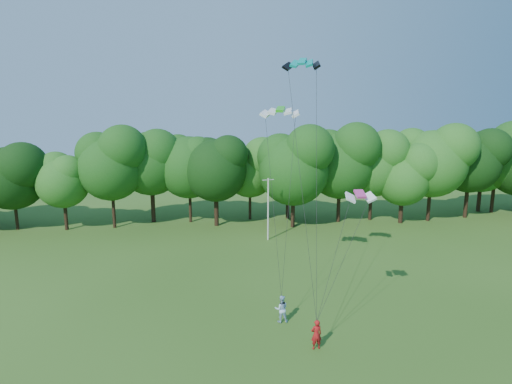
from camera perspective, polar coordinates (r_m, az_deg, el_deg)
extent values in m
cylinder|color=beige|center=(45.02, 1.74, -2.50)|extent=(0.18, 0.18, 7.11)
cube|color=beige|center=(44.40, 1.77, 1.76)|extent=(1.36, 0.56, 0.08)
imported|color=#A61516|center=(25.50, 8.61, -19.48)|extent=(0.73, 0.52, 1.85)
imported|color=#AACEEC|center=(28.14, 3.64, -16.32)|extent=(0.93, 0.73, 1.88)
cube|color=#048F86|center=(28.40, 6.62, 18.05)|extent=(2.62, 1.87, 0.60)
cube|color=green|center=(29.53, 3.51, 11.72)|extent=(3.01, 2.01, 0.49)
cube|color=#C63784|center=(25.92, 14.64, -0.27)|extent=(1.87, 0.94, 0.45)
cylinder|color=black|center=(55.46, 4.55, -1.87)|extent=(0.41, 0.41, 3.71)
ellipsoid|color=black|center=(54.64, 4.62, 3.15)|extent=(7.42, 7.42, 8.10)
cylinder|color=black|center=(68.00, 29.25, -0.80)|extent=(0.45, 0.45, 3.94)
ellipsoid|color=#20631E|center=(67.31, 29.64, 3.54)|extent=(7.88, 7.88, 8.60)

